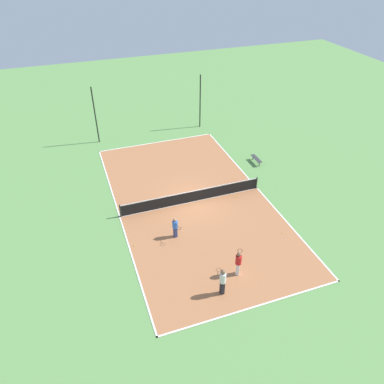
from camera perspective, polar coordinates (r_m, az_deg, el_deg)
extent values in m
plane|color=#60934C|center=(27.98, 0.00, -1.51)|extent=(80.00, 80.00, 0.00)
cube|color=#AD6B42|center=(27.98, 0.00, -1.49)|extent=(10.98, 20.34, 0.02)
cube|color=white|center=(27.02, -10.96, -3.74)|extent=(0.10, 20.34, 0.00)
cube|color=white|center=(29.89, 9.88, 0.62)|extent=(0.10, 20.34, 0.00)
cube|color=white|center=(21.35, 9.52, -16.87)|extent=(10.98, 0.10, 0.00)
cube|color=white|center=(36.24, -5.40, 7.54)|extent=(10.98, 0.10, 0.00)
cube|color=white|center=(27.97, 0.00, -1.47)|extent=(10.98, 0.10, 0.00)
cylinder|color=black|center=(26.72, -10.87, -2.85)|extent=(0.10, 0.10, 1.01)
cylinder|color=black|center=(29.57, 9.80, 1.39)|extent=(0.10, 0.10, 1.01)
cube|color=black|center=(27.68, 0.00, -0.67)|extent=(10.68, 0.03, 0.96)
cube|color=white|center=(27.42, 0.00, 0.09)|extent=(10.68, 0.04, 0.06)
cube|color=#333338|center=(33.04, 9.78, 5.06)|extent=(0.36, 1.47, 0.04)
cylinder|color=#4C4C51|center=(32.71, 10.22, 4.23)|extent=(0.08, 0.08, 0.41)
cylinder|color=#4C4C51|center=(33.59, 9.28, 5.21)|extent=(0.08, 0.08, 0.41)
cube|color=white|center=(22.45, 6.98, -11.51)|extent=(0.30, 0.32, 0.86)
cylinder|color=red|center=(21.93, 7.12, -10.20)|extent=(0.50, 0.50, 0.60)
sphere|color=brown|center=(21.63, 7.20, -9.40)|extent=(0.26, 0.26, 0.26)
cylinder|color=#262626|center=(22.06, 7.25, -9.35)|extent=(0.18, 0.25, 0.03)
torus|color=black|center=(22.26, 7.34, -8.85)|extent=(0.42, 0.42, 0.02)
cube|color=black|center=(21.38, 4.62, -14.30)|extent=(0.22, 0.27, 0.92)
cylinder|color=silver|center=(20.80, 4.72, -12.90)|extent=(0.39, 0.39, 0.64)
sphere|color=brown|center=(20.46, 4.79, -12.04)|extent=(0.28, 0.28, 0.28)
cube|color=navy|center=(24.74, -2.56, -6.10)|extent=(0.23, 0.27, 0.76)
cylinder|color=blue|center=(24.32, -2.60, -4.96)|extent=(0.40, 0.40, 0.53)
sphere|color=#A87A56|center=(24.08, -2.62, -4.27)|extent=(0.23, 0.23, 0.23)
cylinder|color=#262626|center=(24.01, -2.30, -5.16)|extent=(0.06, 0.28, 0.03)
torus|color=black|center=(23.81, -2.02, -5.55)|extent=(0.34, 0.34, 0.02)
sphere|color=#CCE033|center=(25.90, 13.64, -6.05)|extent=(0.07, 0.07, 0.07)
sphere|color=#CCE033|center=(24.56, -8.77, -8.01)|extent=(0.07, 0.07, 0.07)
sphere|color=#CCE033|center=(28.56, 6.77, -0.79)|extent=(0.07, 0.07, 0.07)
cylinder|color=black|center=(36.20, -14.53, 11.21)|extent=(0.12, 0.12, 5.39)
cylinder|color=black|center=(38.28, 1.25, 13.62)|extent=(0.12, 0.12, 5.39)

